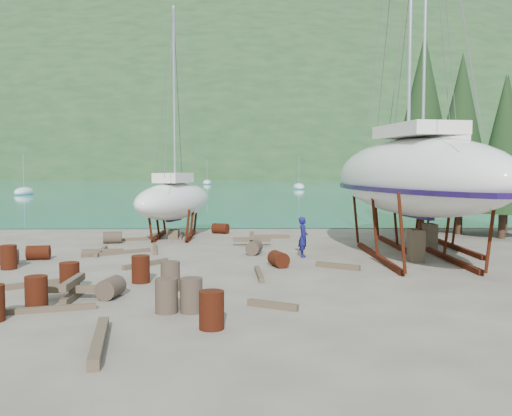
{
  "coord_description": "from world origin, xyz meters",
  "views": [
    {
      "loc": [
        0.58,
        -19.33,
        3.67
      ],
      "look_at": [
        1.01,
        3.0,
        2.11
      ],
      "focal_mm": 40.0,
      "sensor_mm": 36.0,
      "label": 1
    }
  ],
  "objects_px": {
    "large_sailboat_far": "(426,178)",
    "worker": "(303,237)",
    "small_sailboat_shore": "(174,200)",
    "large_sailboat_near": "(413,176)"
  },
  "relations": [
    {
      "from": "large_sailboat_far",
      "to": "worker",
      "type": "bearing_deg",
      "value": -157.95
    },
    {
      "from": "small_sailboat_shore",
      "to": "worker",
      "type": "relative_size",
      "value": 7.27
    },
    {
      "from": "large_sailboat_far",
      "to": "worker",
      "type": "xyz_separation_m",
      "value": [
        -5.85,
        -2.4,
        -2.39
      ]
    },
    {
      "from": "small_sailboat_shore",
      "to": "worker",
      "type": "distance_m",
      "value": 9.12
    },
    {
      "from": "large_sailboat_near",
      "to": "worker",
      "type": "height_order",
      "value": "large_sailboat_near"
    },
    {
      "from": "large_sailboat_near",
      "to": "small_sailboat_shore",
      "type": "bearing_deg",
      "value": 135.36
    },
    {
      "from": "large_sailboat_far",
      "to": "worker",
      "type": "height_order",
      "value": "large_sailboat_far"
    },
    {
      "from": "large_sailboat_far",
      "to": "small_sailboat_shore",
      "type": "bearing_deg",
      "value": 160.1
    },
    {
      "from": "large_sailboat_far",
      "to": "worker",
      "type": "distance_m",
      "value": 6.75
    },
    {
      "from": "large_sailboat_far",
      "to": "small_sailboat_shore",
      "type": "height_order",
      "value": "large_sailboat_far"
    }
  ]
}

